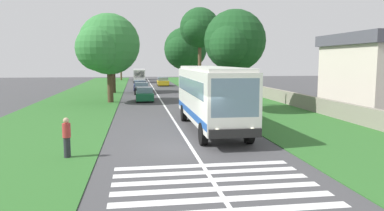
{
  "coord_description": "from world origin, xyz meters",
  "views": [
    {
      "loc": [
        -16.7,
        2.52,
        4.07
      ],
      "look_at": [
        3.58,
        -0.54,
        1.6
      ],
      "focal_mm": 34.64,
      "sensor_mm": 36.0,
      "label": 1
    }
  ],
  "objects_px": {
    "roadside_tree_left_0": "(107,46)",
    "roadside_tree_left_2": "(120,54)",
    "trailing_car_3": "(163,82)",
    "pedestrian": "(67,137)",
    "roadside_tree_right_0": "(233,42)",
    "trailing_car_2": "(140,86)",
    "trailing_car_1": "(142,88)",
    "trailing_car_0": "(145,94)",
    "roadside_tree_right_2": "(199,29)",
    "coach_bus": "(211,94)",
    "roadside_tree_right_1": "(184,50)",
    "trailing_minibus_0": "(139,74)",
    "roadside_tree_left_1": "(111,41)",
    "utility_pole": "(220,63)"
  },
  "relations": [
    {
      "from": "trailing_minibus_0",
      "to": "roadside_tree_left_0",
      "type": "xyz_separation_m",
      "value": [
        -34.35,
        3.32,
        3.98
      ]
    },
    {
      "from": "coach_bus",
      "to": "trailing_car_2",
      "type": "xyz_separation_m",
      "value": [
        30.54,
        3.79,
        -1.48
      ]
    },
    {
      "from": "coach_bus",
      "to": "trailing_car_2",
      "type": "relative_size",
      "value": 2.6
    },
    {
      "from": "roadside_tree_left_0",
      "to": "roadside_tree_left_2",
      "type": "xyz_separation_m",
      "value": [
        43.68,
        0.52,
        0.06
      ]
    },
    {
      "from": "trailing_car_0",
      "to": "trailing_car_3",
      "type": "xyz_separation_m",
      "value": [
        23.2,
        -3.54,
        0.0
      ]
    },
    {
      "from": "trailing_car_1",
      "to": "roadside_tree_right_2",
      "type": "height_order",
      "value": "roadside_tree_right_2"
    },
    {
      "from": "trailing_car_3",
      "to": "trailing_car_2",
      "type": "bearing_deg",
      "value": 157.9
    },
    {
      "from": "trailing_minibus_0",
      "to": "roadside_tree_right_2",
      "type": "xyz_separation_m",
      "value": [
        -22.67,
        -7.62,
        6.67
      ]
    },
    {
      "from": "trailing_car_0",
      "to": "utility_pole",
      "type": "distance_m",
      "value": 9.48
    },
    {
      "from": "roadside_tree_right_0",
      "to": "trailing_car_0",
      "type": "bearing_deg",
      "value": 35.05
    },
    {
      "from": "coach_bus",
      "to": "utility_pole",
      "type": "xyz_separation_m",
      "value": [
        10.7,
        -3.04,
        1.72
      ]
    },
    {
      "from": "trailing_car_3",
      "to": "roadside_tree_left_0",
      "type": "bearing_deg",
      "value": 163.8
    },
    {
      "from": "roadside_tree_left_2",
      "to": "pedestrian",
      "type": "xyz_separation_m",
      "value": [
        -64.71,
        -0.34,
        -4.68
      ]
    },
    {
      "from": "roadside_tree_right_0",
      "to": "trailing_car_1",
      "type": "bearing_deg",
      "value": 20.97
    },
    {
      "from": "trailing_car_3",
      "to": "roadside_tree_left_2",
      "type": "bearing_deg",
      "value": 21.6
    },
    {
      "from": "coach_bus",
      "to": "trailing_car_0",
      "type": "xyz_separation_m",
      "value": [
        16.78,
        3.5,
        -1.48
      ]
    },
    {
      "from": "trailing_car_0",
      "to": "trailing_minibus_0",
      "type": "relative_size",
      "value": 0.72
    },
    {
      "from": "trailing_car_3",
      "to": "pedestrian",
      "type": "distance_m",
      "value": 46.04
    },
    {
      "from": "trailing_car_0",
      "to": "roadside_tree_right_0",
      "type": "relative_size",
      "value": 0.54
    },
    {
      "from": "roadside_tree_left_1",
      "to": "pedestrian",
      "type": "distance_m",
      "value": 32.61
    },
    {
      "from": "trailing_car_0",
      "to": "roadside_tree_right_2",
      "type": "bearing_deg",
      "value": -35.27
    },
    {
      "from": "trailing_car_1",
      "to": "roadside_tree_left_0",
      "type": "height_order",
      "value": "roadside_tree_left_0"
    },
    {
      "from": "roadside_tree_left_1",
      "to": "utility_pole",
      "type": "bearing_deg",
      "value": -146.82
    },
    {
      "from": "trailing_minibus_0",
      "to": "roadside_tree_left_0",
      "type": "relative_size",
      "value": 0.7
    },
    {
      "from": "roadside_tree_left_0",
      "to": "roadside_tree_left_2",
      "type": "height_order",
      "value": "roadside_tree_left_0"
    },
    {
      "from": "trailing_car_0",
      "to": "roadside_tree_right_1",
      "type": "distance_m",
      "value": 22.54
    },
    {
      "from": "coach_bus",
      "to": "pedestrian",
      "type": "relative_size",
      "value": 6.6
    },
    {
      "from": "roadside_tree_right_0",
      "to": "roadside_tree_right_1",
      "type": "height_order",
      "value": "roadside_tree_right_1"
    },
    {
      "from": "roadside_tree_left_2",
      "to": "pedestrian",
      "type": "bearing_deg",
      "value": -179.7
    },
    {
      "from": "trailing_car_1",
      "to": "roadside_tree_right_0",
      "type": "bearing_deg",
      "value": -159.03
    },
    {
      "from": "coach_bus",
      "to": "trailing_car_3",
      "type": "height_order",
      "value": "coach_bus"
    },
    {
      "from": "trailing_car_2",
      "to": "roadside_tree_left_0",
      "type": "height_order",
      "value": "roadside_tree_left_0"
    },
    {
      "from": "roadside_tree_left_0",
      "to": "trailing_car_0",
      "type": "bearing_deg",
      "value": -70.96
    },
    {
      "from": "roadside_tree_right_1",
      "to": "utility_pole",
      "type": "bearing_deg",
      "value": 179.44
    },
    {
      "from": "trailing_car_1",
      "to": "roadside_tree_left_0",
      "type": "relative_size",
      "value": 0.5
    },
    {
      "from": "roadside_tree_right_0",
      "to": "coach_bus",
      "type": "bearing_deg",
      "value": 155.78
    },
    {
      "from": "trailing_car_1",
      "to": "trailing_car_2",
      "type": "xyz_separation_m",
      "value": [
        5.32,
        0.12,
        0.0
      ]
    },
    {
      "from": "trailing_minibus_0",
      "to": "roadside_tree_left_2",
      "type": "xyz_separation_m",
      "value": [
        9.33,
        3.85,
        4.04
      ]
    },
    {
      "from": "trailing_car_1",
      "to": "trailing_car_2",
      "type": "height_order",
      "value": "same"
    },
    {
      "from": "roadside_tree_right_0",
      "to": "pedestrian",
      "type": "relative_size",
      "value": 4.75
    },
    {
      "from": "trailing_car_2",
      "to": "roadside_tree_right_0",
      "type": "xyz_separation_m",
      "value": [
        -23.35,
        -7.03,
        4.85
      ]
    },
    {
      "from": "trailing_minibus_0",
      "to": "utility_pole",
      "type": "distance_m",
      "value": 39.84
    },
    {
      "from": "coach_bus",
      "to": "trailing_car_0",
      "type": "distance_m",
      "value": 17.2
    },
    {
      "from": "trailing_car_2",
      "to": "roadside_tree_right_1",
      "type": "xyz_separation_m",
      "value": [
        7.11,
        -7.09,
        5.14
      ]
    },
    {
      "from": "coach_bus",
      "to": "roadside_tree_left_2",
      "type": "height_order",
      "value": "roadside_tree_left_2"
    },
    {
      "from": "coach_bus",
      "to": "roadside_tree_left_1",
      "type": "xyz_separation_m",
      "value": [
        26.63,
        7.38,
        4.41
      ]
    },
    {
      "from": "trailing_car_1",
      "to": "roadside_tree_right_2",
      "type": "bearing_deg",
      "value": -75.1
    },
    {
      "from": "trailing_car_2",
      "to": "roadside_tree_right_0",
      "type": "bearing_deg",
      "value": -163.25
    },
    {
      "from": "roadside_tree_left_0",
      "to": "roadside_tree_right_1",
      "type": "relative_size",
      "value": 0.92
    },
    {
      "from": "trailing_car_1",
      "to": "pedestrian",
      "type": "height_order",
      "value": "pedestrian"
    }
  ]
}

